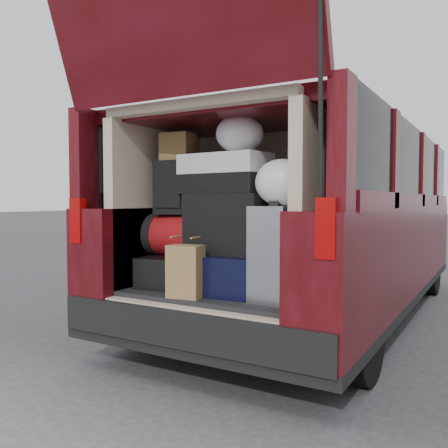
{
  "coord_description": "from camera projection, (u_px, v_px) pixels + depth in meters",
  "views": [
    {
      "loc": [
        1.6,
        -2.57,
        1.16
      ],
      "look_at": [
        -0.03,
        0.2,
        0.99
      ],
      "focal_mm": 38.0,
      "sensor_mm": 36.0,
      "label": 1
    }
  ],
  "objects": [
    {
      "name": "ground",
      "position": [
        213.0,
        378.0,
        3.08
      ],
      "size": [
        80.0,
        80.0,
        0.0
      ],
      "primitive_type": "plane",
      "color": "#333335",
      "rests_on": "ground"
    },
    {
      "name": "minivan",
      "position": [
        313.0,
        225.0,
        4.63
      ],
      "size": [
        1.9,
        5.35,
        2.77
      ],
      "color": "black",
      "rests_on": "ground"
    },
    {
      "name": "load_floor",
      "position": [
        234.0,
        327.0,
        3.3
      ],
      "size": [
        1.24,
        1.05,
        0.55
      ],
      "primitive_type": "cube",
      "color": "black",
      "rests_on": "ground"
    },
    {
      "name": "black_hardshell",
      "position": [
        177.0,
        270.0,
        3.38
      ],
      "size": [
        0.45,
        0.57,
        0.21
      ],
      "primitive_type": "cube",
      "rotation": [
        0.0,
        0.0,
        0.12
      ],
      "color": "black",
      "rests_on": "load_floor"
    },
    {
      "name": "navy_hardshell",
      "position": [
        233.0,
        272.0,
        3.15
      ],
      "size": [
        0.52,
        0.62,
        0.25
      ],
      "primitive_type": "cube",
      "rotation": [
        0.0,
        0.0,
        0.08
      ],
      "color": "black",
      "rests_on": "load_floor"
    },
    {
      "name": "silver_roller",
      "position": [
        280.0,
        253.0,
        2.86
      ],
      "size": [
        0.26,
        0.4,
        0.57
      ],
      "primitive_type": "cube",
      "rotation": [
        0.0,
        0.0,
        -0.07
      ],
      "color": "silver",
      "rests_on": "load_floor"
    },
    {
      "name": "kraft_bag",
      "position": [
        186.0,
        271.0,
        2.94
      ],
      "size": [
        0.23,
        0.16,
        0.33
      ],
      "primitive_type": "cube",
      "rotation": [
        0.0,
        0.0,
        0.12
      ],
      "color": "olive",
      "rests_on": "load_floor"
    },
    {
      "name": "red_duffel",
      "position": [
        179.0,
        235.0,
        3.36
      ],
      "size": [
        0.46,
        0.3,
        0.3
      ],
      "primitive_type": "cube",
      "rotation": [
        0.0,
        0.0,
        -0.01
      ],
      "color": "#98100D",
      "rests_on": "black_hardshell"
    },
    {
      "name": "black_soft_case",
      "position": [
        230.0,
        224.0,
        3.13
      ],
      "size": [
        0.57,
        0.36,
        0.4
      ],
      "primitive_type": "cube",
      "rotation": [
        0.0,
        0.0,
        -0.05
      ],
      "color": "black",
      "rests_on": "navy_hardshell"
    },
    {
      "name": "backpack",
      "position": [
        175.0,
        188.0,
        3.33
      ],
      "size": [
        0.28,
        0.19,
        0.38
      ],
      "primitive_type": "cube",
      "rotation": [
        0.0,
        0.0,
        0.14
      ],
      "color": "black",
      "rests_on": "red_duffel"
    },
    {
      "name": "twotone_duffel",
      "position": [
        225.0,
        174.0,
        3.15
      ],
      "size": [
        0.62,
        0.36,
        0.26
      ],
      "primitive_type": "cube",
      "rotation": [
        0.0,
        0.0,
        -0.09
      ],
      "color": "silver",
      "rests_on": "black_soft_case"
    },
    {
      "name": "grocery_sack_lower",
      "position": [
        178.0,
        147.0,
        3.34
      ],
      "size": [
        0.24,
        0.2,
        0.19
      ],
      "primitive_type": "cube",
      "rotation": [
        0.0,
        0.0,
        0.14
      ],
      "color": "brown",
      "rests_on": "backpack"
    },
    {
      "name": "plastic_bag_center",
      "position": [
        240.0,
        134.0,
        3.1
      ],
      "size": [
        0.33,
        0.31,
        0.25
      ],
      "primitive_type": "ellipsoid",
      "rotation": [
        0.0,
        0.0,
        -0.04
      ],
      "color": "white",
      "rests_on": "twotone_duffel"
    },
    {
      "name": "plastic_bag_right",
      "position": [
        282.0,
        182.0,
        2.85
      ],
      "size": [
        0.35,
        0.33,
        0.28
      ],
      "primitive_type": "ellipsoid",
      "rotation": [
        0.0,
        0.0,
        0.09
      ],
      "color": "white",
      "rests_on": "silver_roller"
    }
  ]
}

